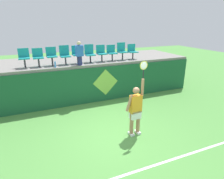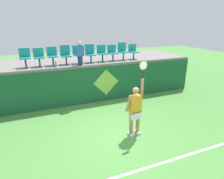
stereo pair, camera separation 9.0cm
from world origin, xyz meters
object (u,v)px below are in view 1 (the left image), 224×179
(tennis_ball, at_px, (131,130))
(stadium_chair_3, at_px, (65,54))
(stadium_chair_0, at_px, (24,57))
(stadium_chair_6, at_px, (101,52))
(stadium_chair_4, at_px, (77,53))
(stadium_chair_8, at_px, (122,50))
(stadium_chair_1, at_px, (38,56))
(spectator_0, at_px, (79,53))
(stadium_chair_9, at_px, (132,51))
(water_bottle, at_px, (55,64))
(stadium_chair_7, at_px, (112,52))
(tennis_player, at_px, (136,109))
(stadium_chair_2, at_px, (52,55))
(stadium_chair_5, at_px, (90,53))

(tennis_ball, height_order, stadium_chair_3, stadium_chair_3)
(stadium_chair_0, xyz_separation_m, stadium_chair_6, (3.46, 0.00, -0.02))
(stadium_chair_4, distance_m, stadium_chair_6, 1.19)
(stadium_chair_4, bearing_deg, stadium_chair_8, 0.16)
(stadium_chair_1, xyz_separation_m, stadium_chair_3, (1.15, 0.01, 0.02))
(spectator_0, bearing_deg, stadium_chair_9, 8.85)
(water_bottle, relative_size, stadium_chair_7, 0.33)
(water_bottle, bearing_deg, stadium_chair_3, 43.63)
(tennis_player, bearing_deg, stadium_chair_2, 117.87)
(water_bottle, xyz_separation_m, stadium_chair_1, (-0.63, 0.49, 0.31))
(tennis_ball, height_order, stadium_chair_5, stadium_chair_5)
(tennis_player, height_order, stadium_chair_9, stadium_chair_9)
(stadium_chair_1, distance_m, stadium_chair_2, 0.57)
(stadium_chair_4, bearing_deg, stadium_chair_0, -179.97)
(tennis_player, distance_m, tennis_ball, 0.95)
(tennis_player, xyz_separation_m, stadium_chair_7, (0.82, 3.93, 1.28))
(stadium_chair_6, bearing_deg, tennis_ball, -94.37)
(stadium_chair_0, bearing_deg, tennis_player, -50.82)
(tennis_ball, bearing_deg, stadium_chair_0, 130.75)
(stadium_chair_2, relative_size, stadium_chair_6, 1.02)
(stadium_chair_2, bearing_deg, tennis_ball, -60.87)
(spectator_0, bearing_deg, stadium_chair_7, 14.57)
(stadium_chair_7, distance_m, stadium_chair_8, 0.57)
(water_bottle, relative_size, stadium_chair_1, 0.32)
(tennis_player, relative_size, stadium_chair_1, 3.26)
(stadium_chair_8, bearing_deg, stadium_chair_9, -0.74)
(stadium_chair_7, bearing_deg, stadium_chair_2, 180.00)
(tennis_ball, height_order, stadium_chair_4, stadium_chair_4)
(stadium_chair_7, bearing_deg, stadium_chair_4, 179.96)
(water_bottle, height_order, stadium_chair_6, stadium_chair_6)
(stadium_chair_9, bearing_deg, stadium_chair_1, -180.00)
(stadium_chair_6, relative_size, spectator_0, 0.74)
(stadium_chair_1, relative_size, stadium_chair_2, 0.97)
(stadium_chair_5, height_order, stadium_chair_7, stadium_chair_5)
(stadium_chair_3, relative_size, stadium_chair_9, 1.12)
(tennis_player, xyz_separation_m, spectator_0, (-0.93, 3.47, 1.40))
(stadium_chair_2, height_order, stadium_chair_9, stadium_chair_2)
(water_bottle, distance_m, spectator_0, 1.17)
(tennis_ball, xyz_separation_m, stadium_chair_2, (-2.06, 3.69, 2.23))
(stadium_chair_3, relative_size, stadium_chair_4, 1.04)
(stadium_chair_6, bearing_deg, water_bottle, -167.78)
(tennis_player, distance_m, stadium_chair_2, 4.63)
(stadium_chair_1, height_order, stadium_chair_6, stadium_chair_6)
(stadium_chair_3, relative_size, stadium_chair_5, 1.01)
(tennis_ball, distance_m, water_bottle, 4.23)
(stadium_chair_7, height_order, stadium_chair_8, stadium_chair_8)
(stadium_chair_8, bearing_deg, tennis_ball, -110.76)
(tennis_player, bearing_deg, spectator_0, 104.96)
(stadium_chair_4, bearing_deg, stadium_chair_2, -179.95)
(water_bottle, xyz_separation_m, spectator_0, (1.09, 0.04, 0.42))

